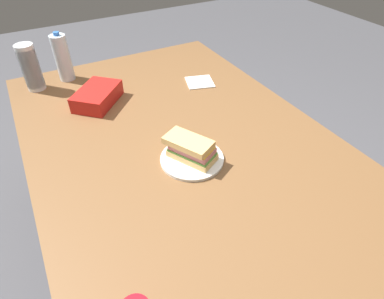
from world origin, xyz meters
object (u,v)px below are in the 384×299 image
at_px(chip_bag, 97,96).
at_px(plastic_cup_stack, 31,68).
at_px(paper_plate, 192,159).
at_px(water_bottle_tall, 63,58).
at_px(dining_table, 184,158).
at_px(sandwich, 191,149).

relative_size(chip_bag, plastic_cup_stack, 1.04).
distance_m(paper_plate, water_bottle_tall, 0.91).
relative_size(water_bottle_tall, plastic_cup_stack, 1.09).
height_order(dining_table, sandwich, sandwich).
bearing_deg(paper_plate, chip_bag, 18.66).
height_order(chip_bag, water_bottle_tall, water_bottle_tall).
height_order(dining_table, plastic_cup_stack, plastic_cup_stack).
distance_m(paper_plate, plastic_cup_stack, 0.94).
xyz_separation_m(dining_table, paper_plate, (-0.10, 0.02, 0.08)).
xyz_separation_m(water_bottle_tall, plastic_cup_stack, (-0.03, 0.15, -0.00)).
height_order(dining_table, chip_bag, chip_bag).
height_order(paper_plate, water_bottle_tall, water_bottle_tall).
bearing_deg(plastic_cup_stack, chip_bag, -140.49).
relative_size(chip_bag, water_bottle_tall, 0.95).
bearing_deg(sandwich, water_bottle_tall, 16.64).
bearing_deg(paper_plate, water_bottle_tall, 16.80).
bearing_deg(water_bottle_tall, paper_plate, -163.20).
distance_m(dining_table, sandwich, 0.16).
distance_m(sandwich, water_bottle_tall, 0.90).
height_order(paper_plate, plastic_cup_stack, plastic_cup_stack).
bearing_deg(chip_bag, plastic_cup_stack, 82.44).
xyz_separation_m(paper_plate, sandwich, (0.00, 0.00, 0.05)).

